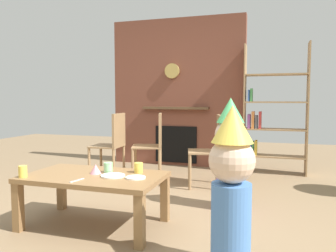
% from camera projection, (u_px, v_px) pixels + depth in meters
% --- Properties ---
extents(ground_plane, '(12.00, 12.00, 0.00)m').
position_uv_depth(ground_plane, '(139.00, 219.00, 3.07)').
color(ground_plane, '#846B4C').
extents(brick_fireplace_feature, '(2.20, 0.28, 2.40)m').
position_uv_depth(brick_fireplace_feature, '(178.00, 93.00, 5.55)').
color(brick_fireplace_feature, brown).
rests_on(brick_fireplace_feature, ground_plane).
extents(bookshelf, '(0.90, 0.28, 1.90)m').
position_uv_depth(bookshelf, '(270.00, 116.00, 4.95)').
color(bookshelf, '#9E7A51').
rests_on(bookshelf, ground_plane).
extents(coffee_table, '(1.18, 0.69, 0.45)m').
position_uv_depth(coffee_table, '(94.00, 182.00, 2.88)').
color(coffee_table, olive).
rests_on(coffee_table, ground_plane).
extents(paper_cup_near_left, '(0.08, 0.08, 0.09)m').
position_uv_depth(paper_cup_near_left, '(108.00, 168.00, 2.95)').
color(paper_cup_near_left, '#8CD18C').
rests_on(paper_cup_near_left, coffee_table).
extents(paper_cup_near_right, '(0.08, 0.08, 0.09)m').
position_uv_depth(paper_cup_near_right, '(139.00, 168.00, 2.95)').
color(paper_cup_near_right, '#F2CC4C').
rests_on(paper_cup_near_right, coffee_table).
extents(paper_cup_center, '(0.07, 0.07, 0.10)m').
position_uv_depth(paper_cup_center, '(23.00, 172.00, 2.78)').
color(paper_cup_center, '#F2CC4C').
rests_on(paper_cup_center, coffee_table).
extents(paper_plate_front, '(0.20, 0.20, 0.01)m').
position_uv_depth(paper_plate_front, '(113.00, 176.00, 2.81)').
color(paper_plate_front, white).
rests_on(paper_plate_front, coffee_table).
extents(paper_plate_rear, '(0.16, 0.16, 0.01)m').
position_uv_depth(paper_plate_rear, '(136.00, 178.00, 2.75)').
color(paper_plate_rear, white).
rests_on(paper_plate_rear, coffee_table).
extents(birthday_cake_slice, '(0.10, 0.10, 0.08)m').
position_uv_depth(birthday_cake_slice, '(96.00, 169.00, 2.91)').
color(birthday_cake_slice, pink).
rests_on(birthday_cake_slice, coffee_table).
extents(table_fork, '(0.05, 0.15, 0.01)m').
position_uv_depth(table_fork, '(77.00, 180.00, 2.66)').
color(table_fork, silver).
rests_on(table_fork, coffee_table).
extents(child_with_cone_hat, '(0.29, 0.29, 1.06)m').
position_uv_depth(child_with_cone_hat, '(231.00, 184.00, 2.11)').
color(child_with_cone_hat, '#4C7FC6').
rests_on(child_with_cone_hat, ground_plane).
extents(child_in_pink, '(0.31, 0.31, 1.11)m').
position_uv_depth(child_in_pink, '(230.00, 150.00, 3.33)').
color(child_in_pink, '#B27FCC').
rests_on(child_in_pink, ground_plane).
extents(dining_chair_left, '(0.42, 0.42, 0.90)m').
position_uv_depth(dining_chair_left, '(113.00, 141.00, 4.66)').
color(dining_chair_left, '#9E7A51').
rests_on(dining_chair_left, ground_plane).
extents(dining_chair_middle, '(0.50, 0.50, 0.90)m').
position_uv_depth(dining_chair_middle, '(154.00, 141.00, 4.64)').
color(dining_chair_middle, '#9E7A51').
rests_on(dining_chair_middle, ground_plane).
extents(dining_chair_right, '(0.49, 0.49, 0.90)m').
position_uv_depth(dining_chair_right, '(212.00, 146.00, 4.18)').
color(dining_chair_right, '#9E7A51').
rests_on(dining_chair_right, ground_plane).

